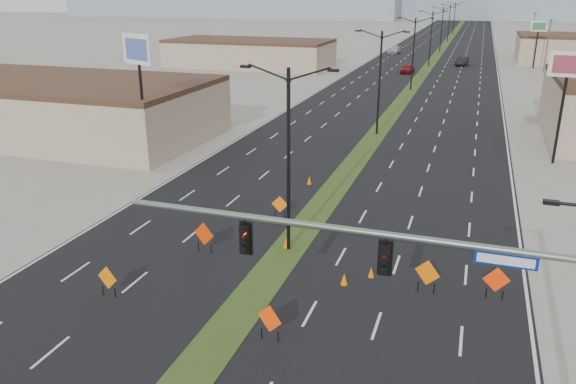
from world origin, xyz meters
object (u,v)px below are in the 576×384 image
(streetlight_0, at_px, (288,156))
(streetlight_1, at_px, (380,80))
(streetlight_5, at_px, (449,22))
(car_far, at_px, (394,50))
(car_left, at_px, (407,69))
(pole_sign_east_near, at_px, (568,73))
(construction_sign_2, at_px, (280,205))
(cone_0, at_px, (287,242))
(construction_sign_4, at_px, (496,281))
(car_mid, at_px, (462,61))
(construction_sign_0, at_px, (107,279))
(streetlight_6, at_px, (454,17))
(construction_sign_5, at_px, (427,274))
(streetlight_3, at_px, (431,37))
(cone_3, at_px, (309,180))
(cone_1, at_px, (344,279))
(cone_2, at_px, (371,272))
(pole_sign_east_far, at_px, (538,30))
(streetlight_2, at_px, (413,52))
(streetlight_4, at_px, (442,28))
(construction_sign_1, at_px, (204,235))
(construction_sign_3, at_px, (270,320))
(pole_sign_west, at_px, (138,59))

(streetlight_0, height_order, streetlight_1, same)
(streetlight_5, bearing_deg, car_far, -105.47)
(car_left, relative_size, pole_sign_east_near, 0.49)
(car_left, xyz_separation_m, construction_sign_2, (0.69, -69.30, 0.07))
(car_left, bearing_deg, cone_0, -81.18)
(construction_sign_4, height_order, cone_0, construction_sign_4)
(car_mid, xyz_separation_m, construction_sign_0, (-12.34, -94.94, 0.09))
(streetlight_0, bearing_deg, construction_sign_0, -130.63)
(streetlight_6, relative_size, construction_sign_5, 5.83)
(streetlight_3, bearing_deg, cone_3, -91.61)
(car_left, xyz_separation_m, construction_sign_4, (13.50, -75.63, 0.21))
(cone_0, bearing_deg, cone_1, -37.40)
(streetlight_5, distance_m, cone_2, 141.92)
(streetlight_0, bearing_deg, pole_sign_east_far, 77.96)
(streetlight_2, distance_m, streetlight_4, 56.00)
(pole_sign_east_near, bearing_deg, streetlight_0, -120.21)
(cone_2, bearing_deg, streetlight_4, 92.50)
(construction_sign_1, height_order, pole_sign_east_near, pole_sign_east_near)
(car_left, xyz_separation_m, pole_sign_east_near, (18.41, -50.84, 6.65))
(car_left, distance_m, car_mid, 16.33)
(construction_sign_4, distance_m, pole_sign_east_near, 26.07)
(construction_sign_3, xyz_separation_m, construction_sign_5, (5.72, 5.98, 0.05))
(streetlight_3, relative_size, cone_3, 16.56)
(construction_sign_5, bearing_deg, streetlight_6, 116.06)
(construction_sign_3, bearing_deg, construction_sign_4, 55.94)
(construction_sign_3, bearing_deg, construction_sign_2, 127.58)
(cone_0, bearing_deg, streetlight_4, 89.92)
(streetlight_3, distance_m, pole_sign_east_far, 18.86)
(cone_0, bearing_deg, streetlight_3, 89.90)
(construction_sign_3, xyz_separation_m, cone_3, (-4.05, 19.50, -0.66))
(construction_sign_1, height_order, cone_1, construction_sign_1)
(streetlight_0, xyz_separation_m, construction_sign_3, (2.00, -8.43, -4.45))
(streetlight_5, bearing_deg, streetlight_2, -90.00)
(streetlight_6, relative_size, car_mid, 2.02)
(car_far, bearing_deg, pole_sign_east_near, -66.50)
(streetlight_1, height_order, construction_sign_0, streetlight_1)
(construction_sign_0, bearing_deg, streetlight_3, 97.16)
(construction_sign_4, bearing_deg, construction_sign_1, 170.96)
(car_far, relative_size, cone_1, 8.60)
(construction_sign_1, relative_size, pole_sign_east_near, 0.19)
(car_left, distance_m, pole_sign_east_near, 54.48)
(streetlight_0, distance_m, streetlight_1, 28.00)
(streetlight_4, relative_size, car_far, 1.90)
(construction_sign_2, bearing_deg, cone_2, -42.28)
(streetlight_2, bearing_deg, streetlight_4, 90.00)
(cone_1, bearing_deg, pole_sign_west, 144.35)
(construction_sign_1, xyz_separation_m, construction_sign_3, (6.25, -6.61, -0.08))
(car_mid, distance_m, construction_sign_1, 89.85)
(streetlight_4, distance_m, construction_sign_1, 113.98)
(cone_0, relative_size, pole_sign_east_near, 0.08)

